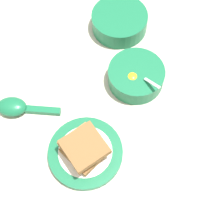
{
  "coord_description": "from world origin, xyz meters",
  "views": [
    {
      "loc": [
        0.27,
        0.28,
        0.71
      ],
      "look_at": [
        0.04,
        0.04,
        0.02
      ],
      "focal_mm": 50.0,
      "sensor_mm": 36.0,
      "label": 1
    }
  ],
  "objects_px": {
    "toast_plate": "(86,153)",
    "toast_sandwich": "(84,148)",
    "soup_spoon": "(17,107)",
    "congee_bowl": "(120,21)",
    "egg_bowl": "(136,76)"
  },
  "relations": [
    {
      "from": "soup_spoon",
      "to": "congee_bowl",
      "type": "relative_size",
      "value": 0.9
    },
    {
      "from": "toast_plate",
      "to": "soup_spoon",
      "type": "xyz_separation_m",
      "value": [
        0.05,
        -0.21,
        0.01
      ]
    },
    {
      "from": "egg_bowl",
      "to": "toast_plate",
      "type": "relative_size",
      "value": 0.88
    },
    {
      "from": "soup_spoon",
      "to": "congee_bowl",
      "type": "xyz_separation_m",
      "value": [
        -0.37,
        -0.01,
        0.01
      ]
    },
    {
      "from": "egg_bowl",
      "to": "toast_sandwich",
      "type": "height_order",
      "value": "egg_bowl"
    },
    {
      "from": "toast_plate",
      "to": "toast_sandwich",
      "type": "height_order",
      "value": "toast_sandwich"
    },
    {
      "from": "toast_sandwich",
      "to": "soup_spoon",
      "type": "relative_size",
      "value": 0.73
    },
    {
      "from": "toast_plate",
      "to": "soup_spoon",
      "type": "distance_m",
      "value": 0.21
    },
    {
      "from": "soup_spoon",
      "to": "toast_plate",
      "type": "bearing_deg",
      "value": 102.33
    },
    {
      "from": "toast_sandwich",
      "to": "congee_bowl",
      "type": "height_order",
      "value": "toast_sandwich"
    },
    {
      "from": "toast_plate",
      "to": "soup_spoon",
      "type": "bearing_deg",
      "value": -77.67
    },
    {
      "from": "egg_bowl",
      "to": "toast_plate",
      "type": "distance_m",
      "value": 0.24
    },
    {
      "from": "toast_plate",
      "to": "congee_bowl",
      "type": "xyz_separation_m",
      "value": [
        -0.33,
        -0.22,
        0.02
      ]
    },
    {
      "from": "toast_plate",
      "to": "soup_spoon",
      "type": "relative_size",
      "value": 1.24
    },
    {
      "from": "egg_bowl",
      "to": "congee_bowl",
      "type": "bearing_deg",
      "value": -121.53
    }
  ]
}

